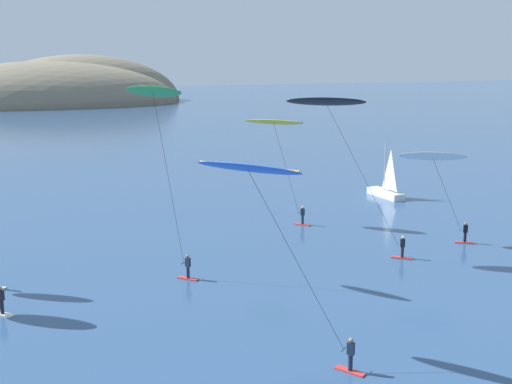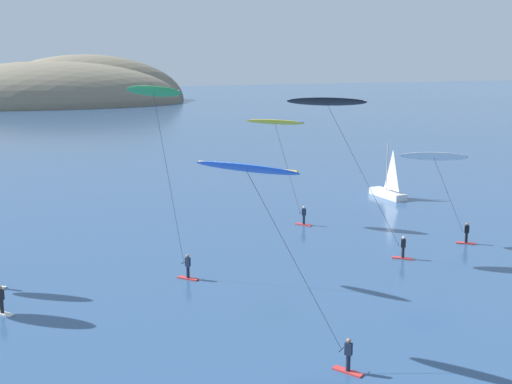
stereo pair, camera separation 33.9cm
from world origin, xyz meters
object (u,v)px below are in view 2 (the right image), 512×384
Objects in this scene: kitesurfer_white at (436,163)px; kitesurfer_yellow at (277,130)px; kitesurfer_blue at (254,184)px; kitesurfer_black at (332,113)px; sailboat_near at (386,191)px; kitesurfer_green at (157,109)px.

kitesurfer_yellow reaches higher than kitesurfer_white.
kitesurfer_black is at bearing 48.96° from kitesurfer_blue.
kitesurfer_yellow is at bearing -159.56° from sailboat_near.
kitesurfer_black reaches higher than kitesurfer_blue.
kitesurfer_white is 0.77× the size of kitesurfer_blue.
kitesurfer_black is at bearing -90.84° from kitesurfer_yellow.
kitesurfer_blue is at bearing -132.59° from sailboat_near.
kitesurfer_white reaches higher than sailboat_near.
kitesurfer_blue is at bearing -115.85° from kitesurfer_yellow.
kitesurfer_blue is 25.23m from kitesurfer_yellow.
kitesurfer_white is 0.80× the size of kitesurfer_yellow.
kitesurfer_green is 1.37× the size of kitesurfer_yellow.
kitesurfer_black is at bearing 179.73° from kitesurfer_white.
sailboat_near is 17.77m from kitesurfer_yellow.
kitesurfer_blue is at bearing -131.04° from kitesurfer_black.
kitesurfer_yellow is at bearing 64.15° from kitesurfer_blue.
kitesurfer_green is 16.24m from kitesurfer_yellow.
kitesurfer_white is (-5.91, -15.88, 5.79)m from sailboat_near.
kitesurfer_yellow reaches higher than sailboat_near.
kitesurfer_green is (-21.85, 0.62, 4.74)m from kitesurfer_white.
kitesurfer_blue is at bearing -82.42° from kitesurfer_green.
sailboat_near is at bearing 47.41° from kitesurfer_blue.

